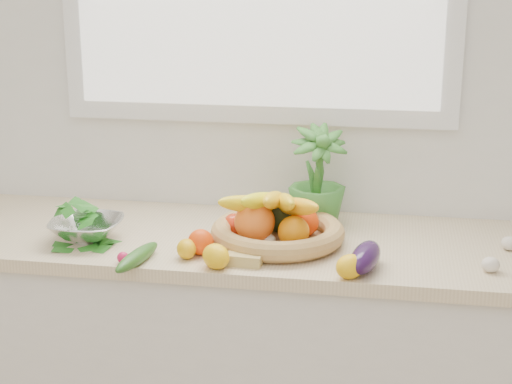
% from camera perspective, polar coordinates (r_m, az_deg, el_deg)
% --- Properties ---
extents(back_wall, '(4.50, 0.02, 2.70)m').
position_cam_1_polar(back_wall, '(2.60, 0.12, 8.38)').
color(back_wall, white).
rests_on(back_wall, ground).
extents(counter_cabinet, '(2.20, 0.58, 0.86)m').
position_cam_1_polar(counter_cabinet, '(2.62, -1.03, -12.97)').
color(counter_cabinet, silver).
rests_on(counter_cabinet, ground).
extents(countertop, '(2.24, 0.62, 0.04)m').
position_cam_1_polar(countertop, '(2.43, -1.08, -3.67)').
color(countertop, beige).
rests_on(countertop, counter_cabinet).
extents(orange_loose, '(0.08, 0.08, 0.08)m').
position_cam_1_polar(orange_loose, '(2.26, -4.04, -3.65)').
color(orange_loose, '#F03F07').
rests_on(orange_loose, countertop).
extents(lemon_a, '(0.07, 0.08, 0.06)m').
position_cam_1_polar(lemon_a, '(2.24, -5.07, -4.14)').
color(lemon_a, '#E7A60C').
rests_on(lemon_a, countertop).
extents(lemon_b, '(0.11, 0.11, 0.07)m').
position_cam_1_polar(lemon_b, '(2.11, 6.85, -5.41)').
color(lemon_b, '#FFB90D').
rests_on(lemon_b, countertop).
extents(lemon_c, '(0.11, 0.11, 0.07)m').
position_cam_1_polar(lemon_c, '(2.16, -2.93, -4.70)').
color(lemon_c, yellow).
rests_on(lemon_c, countertop).
extents(apple, '(0.09, 0.09, 0.08)m').
position_cam_1_polar(apple, '(2.40, -1.57, -2.46)').
color(apple, red).
rests_on(apple, countertop).
extents(ginger, '(0.10, 0.05, 0.03)m').
position_cam_1_polar(ginger, '(2.19, -0.90, -4.97)').
color(ginger, tan).
rests_on(ginger, countertop).
extents(garlic_a, '(0.06, 0.06, 0.04)m').
position_cam_1_polar(garlic_a, '(2.32, 0.93, -3.56)').
color(garlic_a, white).
rests_on(garlic_a, countertop).
extents(garlic_b, '(0.05, 0.05, 0.04)m').
position_cam_1_polar(garlic_b, '(2.42, 17.96, -3.57)').
color(garlic_b, silver).
rests_on(garlic_b, countertop).
extents(garlic_c, '(0.05, 0.05, 0.04)m').
position_cam_1_polar(garlic_c, '(2.23, 16.70, -5.08)').
color(garlic_c, silver).
rests_on(garlic_c, countertop).
extents(eggplant, '(0.11, 0.20, 0.08)m').
position_cam_1_polar(eggplant, '(2.16, 7.96, -4.73)').
color(eggplant, '#270F39').
rests_on(eggplant, countertop).
extents(cucumber, '(0.08, 0.24, 0.04)m').
position_cam_1_polar(cucumber, '(2.22, -8.63, -4.69)').
color(cucumber, '#255619').
rests_on(cucumber, countertop).
extents(radish, '(0.04, 0.04, 0.03)m').
position_cam_1_polar(radish, '(2.23, -9.66, -4.73)').
color(radish, '#D41A4E').
rests_on(radish, countertop).
extents(potted_herb, '(0.24, 0.24, 0.33)m').
position_cam_1_polar(potted_herb, '(2.49, 4.48, 1.07)').
color(potted_herb, '#397C2D').
rests_on(potted_herb, countertop).
extents(fruit_basket, '(0.42, 0.42, 0.20)m').
position_cam_1_polar(fruit_basket, '(2.34, 1.51, -2.43)').
color(fruit_basket, tan).
rests_on(fruit_basket, countertop).
extents(colander_with_spinach, '(0.22, 0.22, 0.12)m').
position_cam_1_polar(colander_with_spinach, '(2.41, -12.23, -2.20)').
color(colander_with_spinach, silver).
rests_on(colander_with_spinach, countertop).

